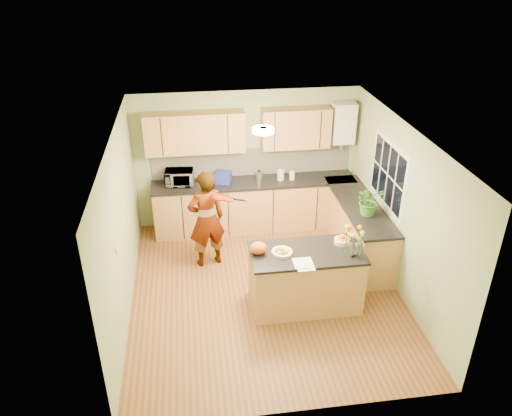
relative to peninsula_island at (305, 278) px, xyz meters
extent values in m
plane|color=brown|center=(-0.52, 0.39, -0.45)|extent=(4.50, 4.50, 0.00)
cube|color=white|center=(-0.52, 0.39, 2.05)|extent=(4.00, 4.50, 0.02)
cube|color=#90A274|center=(-0.52, 2.64, 0.80)|extent=(4.00, 0.02, 2.50)
cube|color=#90A274|center=(-0.52, -1.86, 0.80)|extent=(4.00, 0.02, 2.50)
cube|color=#90A274|center=(-2.52, 0.39, 0.80)|extent=(0.02, 4.50, 2.50)
cube|color=#90A274|center=(1.48, 0.39, 0.80)|extent=(0.02, 4.50, 2.50)
cube|color=#A87943|center=(-0.42, 2.34, 0.00)|extent=(3.60, 0.60, 0.90)
cube|color=black|center=(-0.42, 2.33, 0.47)|extent=(3.64, 0.62, 0.04)
cube|color=#A87943|center=(1.18, 1.24, 0.00)|extent=(0.60, 2.20, 0.90)
cube|color=black|center=(1.17, 1.24, 0.47)|extent=(0.62, 2.24, 0.04)
cube|color=beige|center=(-0.42, 2.62, 0.75)|extent=(3.60, 0.02, 0.52)
cube|color=#A87943|center=(-1.42, 2.47, 1.40)|extent=(1.70, 0.34, 0.70)
cube|color=#A87943|center=(0.33, 2.47, 1.40)|extent=(1.20, 0.34, 0.70)
cube|color=silver|center=(1.18, 2.48, 1.45)|extent=(0.40, 0.30, 0.72)
cylinder|color=#B3B3B8|center=(1.18, 2.48, 1.05)|extent=(0.06, 0.06, 0.20)
cube|color=silver|center=(1.48, 0.99, 1.10)|extent=(0.01, 1.30, 1.05)
cube|color=black|center=(1.47, 0.99, 1.10)|extent=(0.01, 1.18, 0.92)
cube|color=silver|center=(-2.50, -0.21, 0.85)|extent=(0.02, 0.09, 0.09)
cylinder|color=#FFEABF|center=(-0.52, 0.69, 2.01)|extent=(0.30, 0.30, 0.06)
cylinder|color=silver|center=(-0.52, 0.69, 2.04)|extent=(0.10, 0.10, 0.02)
cube|color=#A87943|center=(0.00, 0.00, -0.02)|extent=(1.54, 0.77, 0.87)
cube|color=black|center=(0.00, 0.00, 0.43)|extent=(1.58, 0.81, 0.04)
cylinder|color=beige|center=(-0.35, 0.00, 0.47)|extent=(0.29, 0.29, 0.04)
cylinder|color=beige|center=(0.55, 0.15, 0.48)|extent=(0.23, 0.23, 0.07)
cylinder|color=silver|center=(0.60, -0.18, 0.57)|extent=(0.11, 0.11, 0.23)
ellipsoid|color=#E75313|center=(-0.67, 0.05, 0.54)|extent=(0.25, 0.22, 0.17)
cube|color=white|center=(-0.10, -0.30, 0.46)|extent=(0.24, 0.32, 0.01)
imported|color=tan|center=(-1.33, 1.26, 0.37)|extent=(0.68, 0.54, 1.65)
imported|color=silver|center=(-1.73, 2.38, 0.62)|extent=(0.51, 0.37, 0.27)
cube|color=#212B98|center=(-0.97, 2.34, 0.59)|extent=(0.31, 0.27, 0.21)
cylinder|color=#B3B3B8|center=(-0.34, 2.30, 0.58)|extent=(0.14, 0.14, 0.20)
sphere|color=black|center=(-0.34, 2.30, 0.72)|extent=(0.07, 0.07, 0.07)
cylinder|color=beige|center=(0.06, 2.33, 0.58)|extent=(0.13, 0.13, 0.19)
cylinder|color=silver|center=(0.27, 2.31, 0.56)|extent=(0.13, 0.13, 0.15)
imported|color=#3A7828|center=(1.18, 0.86, 0.73)|extent=(0.46, 0.40, 0.49)
camera|label=1|loc=(-1.50, -5.67, 4.24)|focal=35.00mm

